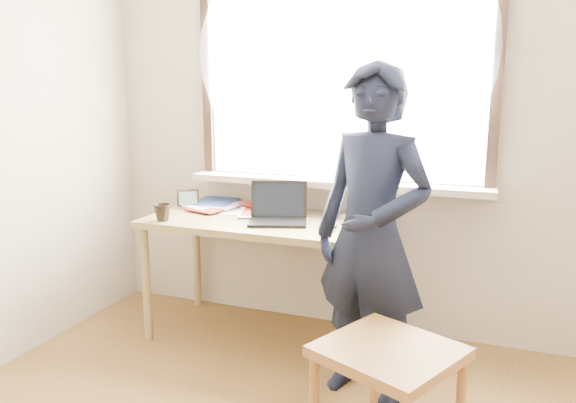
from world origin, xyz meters
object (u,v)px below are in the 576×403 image
at_px(desk, 265,231).
at_px(work_chair, 388,365).
at_px(laptop, 278,212).
at_px(mug_dark, 163,213).
at_px(mug_white, 261,205).
at_px(person, 372,237).

height_order(desk, work_chair, desk).
height_order(laptop, mug_dark, laptop).
xyz_separation_m(desk, mug_dark, (-0.53, -0.26, 0.12)).
xyz_separation_m(desk, mug_white, (-0.10, 0.17, 0.12)).
height_order(mug_white, person, person).
relative_size(work_chair, person, 0.40).
bearing_deg(desk, mug_dark, -154.22).
bearing_deg(work_chair, person, 111.14).
xyz_separation_m(work_chair, person, (-0.19, 0.48, 0.39)).
distance_m(laptop, mug_white, 0.28).
bearing_deg(desk, work_chair, -44.66).
bearing_deg(work_chair, laptop, 133.20).
distance_m(mug_white, person, 1.02).
xyz_separation_m(mug_white, person, (0.83, -0.59, 0.02)).
height_order(desk, mug_white, mug_white).
height_order(work_chair, person, person).
distance_m(mug_white, mug_dark, 0.61).
relative_size(mug_dark, person, 0.06).
bearing_deg(person, laptop, 167.42).
distance_m(mug_dark, work_chair, 1.62).
bearing_deg(laptop, person, -31.67).
bearing_deg(mug_white, desk, -59.88).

